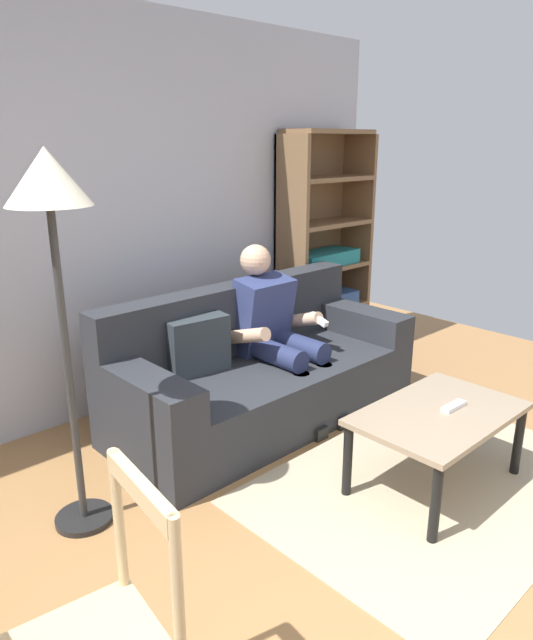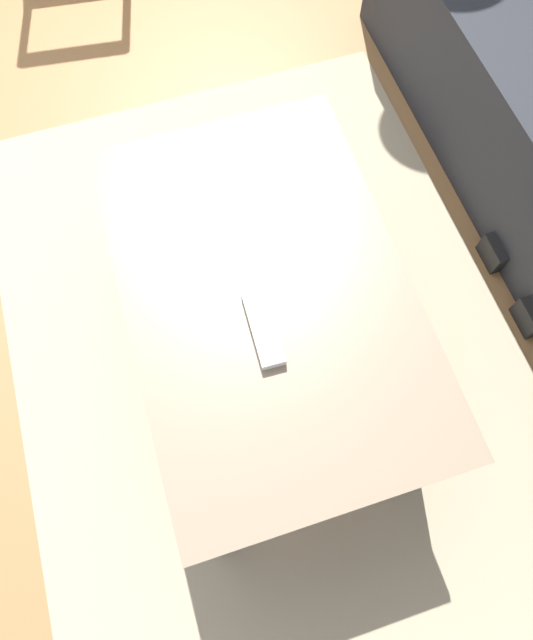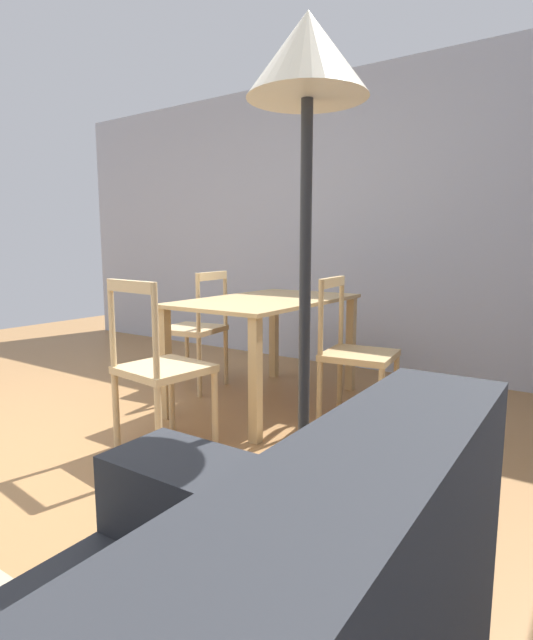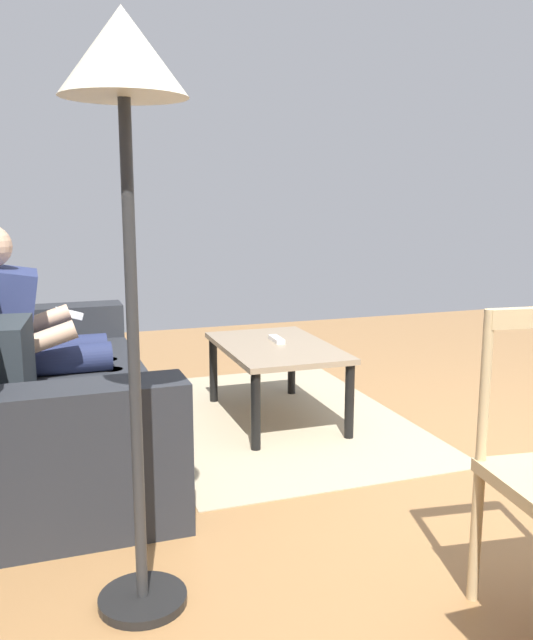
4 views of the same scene
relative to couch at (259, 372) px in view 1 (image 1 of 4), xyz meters
The scene contains 8 objects.
wall_back 1.78m from the couch, 144.98° to the left, with size 6.22×0.12×2.63m, color #B2B7C6.
couch is the anchor object (origin of this frame).
person_lounging 0.31m from the couch, ahead, with size 0.59×0.85×1.13m.
coffee_table 1.28m from the couch, 83.63° to the right, with size 0.93×0.60×0.44m.
tv_remote 1.33m from the couch, 80.15° to the right, with size 0.05×0.17×0.02m, color white.
bookshelf 1.49m from the couch, 24.80° to the left, with size 0.87×0.36×1.89m.
area_rug 1.31m from the couch, 83.63° to the right, with size 2.00×1.40×0.01m, color tan.
floor_lamp 1.86m from the couch, 169.20° to the right, with size 0.36×0.36×1.78m.
Camera 1 is at (-1.20, -0.60, 1.80)m, focal length 32.27 mm.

